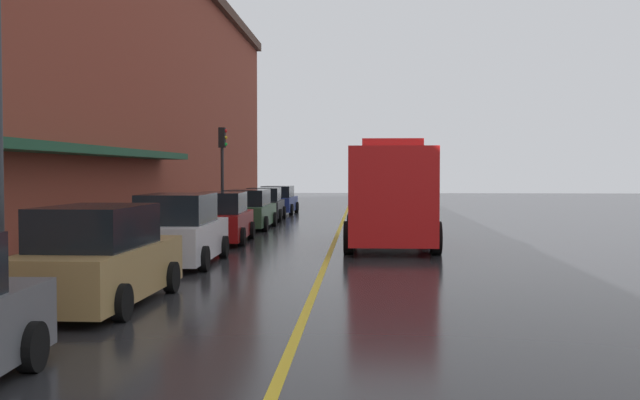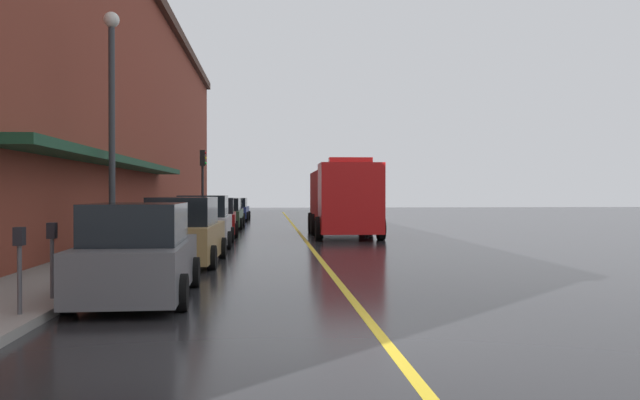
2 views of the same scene
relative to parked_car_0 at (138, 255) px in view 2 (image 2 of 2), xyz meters
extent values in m
plane|color=#232326|center=(4.00, 21.24, -0.84)|extent=(112.00, 112.00, 0.00)
cube|color=gray|center=(-2.20, 21.24, -0.77)|extent=(2.40, 70.00, 0.15)
cube|color=gold|center=(4.00, 21.24, -0.84)|extent=(0.16, 70.00, 0.01)
cube|color=brown|center=(-7.64, 20.24, 5.42)|extent=(8.48, 64.00, 12.53)
cube|color=#19472D|center=(-2.85, 12.24, 2.26)|extent=(1.20, 22.40, 0.24)
cube|color=#595B60|center=(0.00, 0.07, -0.22)|extent=(1.97, 4.75, 0.90)
cube|color=black|center=(0.01, -0.17, 0.60)|extent=(1.72, 2.63, 0.73)
cylinder|color=black|center=(-0.97, 1.49, -0.52)|extent=(0.24, 0.65, 0.64)
cylinder|color=black|center=(0.87, 1.55, -0.52)|extent=(0.24, 0.65, 0.64)
cylinder|color=black|center=(-0.87, -1.42, -0.52)|extent=(0.24, 0.65, 0.64)
cylinder|color=black|center=(0.97, -1.36, -0.52)|extent=(0.24, 0.65, 0.64)
cube|color=#A5844C|center=(0.09, 6.28, -0.20)|extent=(1.92, 4.92, 0.94)
cube|color=black|center=(0.09, 6.04, 0.65)|extent=(1.69, 2.72, 0.77)
cylinder|color=black|center=(-0.79, 7.82, -0.52)|extent=(0.23, 0.64, 0.64)
cylinder|color=black|center=(1.04, 7.77, -0.52)|extent=(0.23, 0.64, 0.64)
cylinder|color=black|center=(-0.86, 4.79, -0.52)|extent=(0.23, 0.64, 0.64)
cylinder|color=black|center=(0.98, 4.75, -0.52)|extent=(0.23, 0.64, 0.64)
cube|color=silver|center=(0.05, 12.54, -0.19)|extent=(1.93, 4.74, 0.95)
cube|color=black|center=(0.06, 12.31, 0.67)|extent=(1.72, 2.62, 0.78)
cylinder|color=black|center=(-0.91, 13.99, -0.52)|extent=(0.23, 0.64, 0.64)
cylinder|color=black|center=(0.98, 14.02, -0.52)|extent=(0.23, 0.64, 0.64)
cylinder|color=black|center=(-0.87, 11.07, -0.52)|extent=(0.23, 0.64, 0.64)
cylinder|color=black|center=(1.02, 11.09, -0.52)|extent=(0.23, 0.64, 0.64)
cube|color=maroon|center=(0.05, 18.67, -0.23)|extent=(1.90, 4.68, 0.88)
cube|color=black|center=(0.06, 18.44, 0.57)|extent=(1.65, 2.59, 0.72)
cylinder|color=black|center=(-0.88, 20.06, -0.52)|extent=(0.24, 0.65, 0.64)
cylinder|color=black|center=(0.88, 20.13, -0.52)|extent=(0.24, 0.65, 0.64)
cylinder|color=black|center=(-0.77, 17.20, -0.52)|extent=(0.24, 0.65, 0.64)
cylinder|color=black|center=(0.98, 17.27, -0.52)|extent=(0.24, 0.65, 0.64)
cube|color=#2D5133|center=(0.03, 24.97, -0.25)|extent=(1.90, 4.83, 0.84)
cube|color=black|center=(0.02, 24.73, 0.52)|extent=(1.69, 2.66, 0.69)
cylinder|color=black|center=(-0.90, 26.47, -0.52)|extent=(0.23, 0.64, 0.64)
cylinder|color=black|center=(0.98, 26.46, -0.52)|extent=(0.23, 0.64, 0.64)
cylinder|color=black|center=(-0.93, 23.49, -0.52)|extent=(0.23, 0.64, 0.64)
cylinder|color=black|center=(0.95, 23.47, -0.52)|extent=(0.23, 0.64, 0.64)
cube|color=black|center=(-0.02, 30.74, -0.26)|extent=(1.82, 4.23, 0.81)
cube|color=black|center=(-0.01, 30.53, 0.48)|extent=(1.60, 2.34, 0.66)
cylinder|color=black|center=(-0.92, 32.01, -0.52)|extent=(0.24, 0.65, 0.64)
cylinder|color=black|center=(0.82, 32.06, -0.52)|extent=(0.24, 0.65, 0.64)
cylinder|color=black|center=(-0.85, 29.42, -0.52)|extent=(0.24, 0.65, 0.64)
cylinder|color=black|center=(0.89, 29.46, -0.52)|extent=(0.24, 0.65, 0.64)
cube|color=navy|center=(0.07, 36.22, -0.27)|extent=(1.94, 4.23, 0.80)
cube|color=black|center=(0.06, 36.01, 0.46)|extent=(1.70, 2.34, 0.65)
cylinder|color=black|center=(-0.82, 37.54, -0.52)|extent=(0.24, 0.65, 0.64)
cylinder|color=black|center=(1.02, 37.49, -0.52)|extent=(0.24, 0.65, 0.64)
cylinder|color=black|center=(-0.89, 34.95, -0.52)|extent=(0.24, 0.65, 0.64)
cylinder|color=black|center=(0.95, 34.90, -0.52)|extent=(0.24, 0.65, 0.64)
cube|color=red|center=(5.89, 15.14, 0.93)|extent=(2.62, 2.32, 2.94)
cube|color=red|center=(5.93, 19.41, 0.81)|extent=(2.64, 5.61, 2.71)
cube|color=red|center=(5.89, 15.14, 2.52)|extent=(1.82, 0.61, 0.24)
cylinder|color=black|center=(7.21, 15.21, -0.34)|extent=(0.31, 1.00, 1.00)
cylinder|color=black|center=(4.58, 15.23, -0.34)|extent=(0.31, 1.00, 1.00)
cylinder|color=black|center=(7.23, 18.70, -0.34)|extent=(0.31, 1.00, 1.00)
cylinder|color=black|center=(4.61, 18.72, -0.34)|extent=(0.31, 1.00, 1.00)
cylinder|color=black|center=(7.25, 20.96, -0.34)|extent=(0.31, 1.00, 1.00)
cylinder|color=black|center=(4.62, 20.98, -0.34)|extent=(0.31, 1.00, 1.00)
cylinder|color=#4C4C51|center=(-1.35, -0.72, -0.17)|extent=(0.07, 0.07, 1.05)
cube|color=black|center=(-1.35, -0.72, 0.50)|extent=(0.14, 0.18, 0.28)
cylinder|color=#4C4C51|center=(-1.35, -2.26, -0.17)|extent=(0.07, 0.07, 1.05)
cube|color=black|center=(-1.35, -2.26, 0.50)|extent=(0.14, 0.18, 0.28)
cylinder|color=#4C4C51|center=(-1.35, 16.31, -0.17)|extent=(0.07, 0.07, 1.05)
cube|color=black|center=(-1.35, 16.31, 0.50)|extent=(0.14, 0.18, 0.28)
cylinder|color=#4C4C51|center=(-1.35, 30.18, -0.17)|extent=(0.07, 0.07, 1.05)
cube|color=black|center=(-1.35, 30.18, 0.50)|extent=(0.14, 0.18, 0.28)
cylinder|color=#33383D|center=(-1.95, 6.48, 2.56)|extent=(0.18, 0.18, 6.50)
sphere|color=white|center=(-1.95, 6.48, 6.03)|extent=(0.44, 0.44, 0.44)
cylinder|color=#232326|center=(-1.30, 26.03, 1.01)|extent=(0.14, 0.14, 3.40)
cube|color=black|center=(-1.30, 26.03, 3.16)|extent=(0.28, 0.36, 0.90)
sphere|color=red|center=(-1.14, 26.03, 3.46)|extent=(0.16, 0.16, 0.16)
sphere|color=gold|center=(-1.14, 26.03, 3.16)|extent=(0.16, 0.16, 0.16)
sphere|color=green|center=(-1.14, 26.03, 2.86)|extent=(0.16, 0.16, 0.16)
camera|label=1|loc=(5.02, -7.65, 1.69)|focal=42.58mm
camera|label=2|loc=(2.42, -12.75, 1.16)|focal=37.53mm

